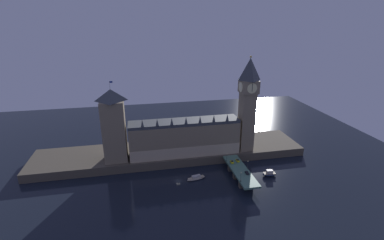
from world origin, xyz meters
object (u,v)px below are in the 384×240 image
at_px(clock_tower, 248,102).
at_px(boat_upstream, 196,178).
at_px(car_northbound_lead, 232,162).
at_px(street_lamp_mid, 248,164).
at_px(car_southbound_trail, 238,160).
at_px(street_lamp_near, 241,176).
at_px(pedestrian_near_rail, 241,180).
at_px(car_southbound_lead, 247,173).
at_px(pedestrian_far_rail, 230,164).
at_px(boat_downstream, 269,174).
at_px(victoria_tower, 114,125).
at_px(street_lamp_far, 227,156).

distance_m(clock_tower, boat_upstream, 71.62).
xyz_separation_m(car_northbound_lead, street_lamp_mid, (8.08, -11.04, 3.55)).
height_order(car_southbound_trail, street_lamp_near, street_lamp_near).
distance_m(car_southbound_trail, street_lamp_mid, 13.23).
bearing_deg(car_northbound_lead, street_lamp_near, -96.56).
relative_size(car_southbound_trail, pedestrian_near_rail, 2.37).
distance_m(car_southbound_lead, pedestrian_near_rail, 11.52).
bearing_deg(boat_upstream, pedestrian_near_rail, -35.71).
distance_m(pedestrian_near_rail, boat_upstream, 33.21).
xyz_separation_m(street_lamp_near, boat_upstream, (-26.05, 18.99, -10.02)).
height_order(car_northbound_lead, street_lamp_near, street_lamp_near).
height_order(pedestrian_near_rail, pedestrian_far_rail, pedestrian_far_rail).
xyz_separation_m(pedestrian_near_rail, street_lamp_near, (-0.40, 0.03, 3.57)).
bearing_deg(boat_upstream, street_lamp_near, -36.09).
height_order(car_northbound_lead, street_lamp_mid, street_lamp_mid).
bearing_deg(boat_downstream, victoria_tower, 161.73).
height_order(car_northbound_lead, car_southbound_lead, car_southbound_lead).
relative_size(victoria_tower, boat_upstream, 4.28).
height_order(street_lamp_mid, boat_upstream, street_lamp_mid).
bearing_deg(street_lamp_far, pedestrian_near_rail, -89.22).
relative_size(car_southbound_trail, street_lamp_far, 0.65).
bearing_deg(victoria_tower, boat_upstream, -28.54).
xyz_separation_m(car_southbound_trail, pedestrian_near_rail, (-7.68, -27.14, 0.22)).
distance_m(clock_tower, victoria_tower, 104.29).
xyz_separation_m(street_lamp_far, boat_downstream, (27.88, -16.27, -9.03)).
distance_m(clock_tower, pedestrian_far_rail, 50.64).
distance_m(street_lamp_mid, boat_upstream, 38.60).
distance_m(clock_tower, car_northbound_lead, 48.57).
xyz_separation_m(car_northbound_lead, car_southbound_trail, (5.12, 1.36, -0.01)).
relative_size(street_lamp_far, boat_upstream, 0.45).
relative_size(boat_upstream, boat_downstream, 1.37).
relative_size(pedestrian_far_rail, boat_upstream, 0.13).
bearing_deg(pedestrian_far_rail, street_lamp_near, -91.00).
bearing_deg(street_lamp_near, street_lamp_far, 90.00).
height_order(victoria_tower, boat_upstream, victoria_tower).
bearing_deg(car_southbound_lead, boat_downstream, 13.13).
height_order(victoria_tower, pedestrian_far_rail, victoria_tower).
distance_m(clock_tower, boat_downstream, 56.94).
bearing_deg(car_southbound_trail, street_lamp_near, -106.60).
height_order(clock_tower, pedestrian_far_rail, clock_tower).
bearing_deg(boat_downstream, street_lamp_near, -154.71).
xyz_separation_m(car_southbound_trail, boat_downstream, (19.80, -13.94, -5.73)).
bearing_deg(car_northbound_lead, car_southbound_trail, 14.85).
bearing_deg(car_southbound_lead, street_lamp_far, 111.16).
bearing_deg(pedestrian_far_rail, pedestrian_near_rail, -90.00).
relative_size(car_southbound_lead, boat_downstream, 0.39).
xyz_separation_m(victoria_tower, car_southbound_lead, (90.26, -40.96, -27.06)).
height_order(street_lamp_far, boat_upstream, street_lamp_far).
bearing_deg(car_southbound_lead, pedestrian_far_rail, 118.10).
height_order(street_lamp_near, boat_downstream, street_lamp_near).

